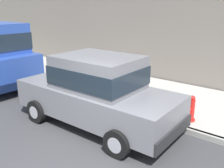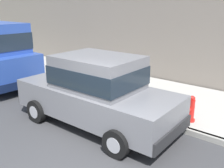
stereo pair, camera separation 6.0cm
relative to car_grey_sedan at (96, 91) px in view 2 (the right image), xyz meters
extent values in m
cube|color=gray|center=(1.09, -1.30, -0.91)|extent=(0.16, 64.00, 0.14)
cube|color=#A8A59E|center=(2.89, -1.30, -0.91)|extent=(3.60, 64.00, 0.14)
cube|color=slate|center=(0.00, 0.04, -0.28)|extent=(1.87, 4.53, 0.76)
cube|color=slate|center=(0.00, -0.06, 0.52)|extent=(1.62, 2.13, 0.84)
cube|color=#19232D|center=(0.00, -0.06, 0.45)|extent=(1.65, 2.17, 0.46)
cube|color=#252527|center=(-0.04, 2.24, -0.52)|extent=(1.77, 0.23, 0.28)
cube|color=#252527|center=(0.04, -2.16, -0.52)|extent=(1.77, 0.23, 0.28)
cylinder|color=black|center=(-0.92, 1.42, -0.66)|extent=(0.23, 0.64, 0.64)
cylinder|color=#9E9EA3|center=(-0.92, 1.42, -0.66)|extent=(0.25, 0.36, 0.35)
cylinder|color=black|center=(0.88, 1.45, -0.66)|extent=(0.23, 0.64, 0.64)
cylinder|color=#9E9EA3|center=(0.88, 1.45, -0.66)|extent=(0.25, 0.36, 0.35)
cylinder|color=black|center=(-0.88, -1.37, -0.66)|extent=(0.23, 0.64, 0.64)
cylinder|color=#9E9EA3|center=(-0.88, -1.37, -0.66)|extent=(0.25, 0.36, 0.35)
cylinder|color=black|center=(0.92, -1.34, -0.66)|extent=(0.23, 0.64, 0.64)
cylinder|color=#9E9EA3|center=(0.92, -1.34, -0.66)|extent=(0.25, 0.36, 0.35)
cube|color=#EAEACC|center=(-0.60, 2.26, -0.17)|extent=(0.28, 0.08, 0.14)
cube|color=#EAEACC|center=(0.52, 2.28, -0.17)|extent=(0.28, 0.08, 0.14)
cube|color=#0E1837|center=(0.00, 3.62, -0.52)|extent=(1.87, 0.26, 0.28)
cylinder|color=black|center=(0.97, 4.45, -0.66)|extent=(0.24, 0.65, 0.64)
cylinder|color=#9E9EA3|center=(0.97, 4.45, -0.66)|extent=(0.25, 0.36, 0.35)
ellipsoid|color=tan|center=(2.62, 0.75, -0.56)|extent=(0.35, 0.48, 0.20)
cylinder|color=tan|center=(2.73, 0.65, -0.75)|extent=(0.05, 0.05, 0.18)
cylinder|color=tan|center=(2.61, 0.60, -0.75)|extent=(0.05, 0.05, 0.18)
cylinder|color=tan|center=(2.62, 0.90, -0.75)|extent=(0.05, 0.05, 0.18)
cylinder|color=tan|center=(2.51, 0.85, -0.75)|extent=(0.05, 0.05, 0.18)
sphere|color=tan|center=(2.73, 0.48, -0.47)|extent=(0.17, 0.17, 0.17)
ellipsoid|color=brown|center=(2.76, 0.40, -0.49)|extent=(0.11, 0.13, 0.06)
cone|color=tan|center=(2.77, 0.51, -0.39)|extent=(0.06, 0.06, 0.07)
cone|color=tan|center=(2.68, 0.47, -0.39)|extent=(0.06, 0.06, 0.07)
cylinder|color=tan|center=(2.52, 0.99, -0.50)|extent=(0.08, 0.12, 0.13)
cylinder|color=red|center=(1.54, -2.01, -0.81)|extent=(0.24, 0.24, 0.06)
cylinder|color=red|center=(1.54, -2.01, -0.51)|extent=(0.17, 0.17, 0.55)
sphere|color=red|center=(1.54, -2.01, -0.19)|extent=(0.15, 0.15, 0.15)
cylinder|color=red|center=(1.42, -2.01, -0.48)|extent=(0.10, 0.07, 0.07)
cylinder|color=red|center=(1.66, -2.01, -0.48)|extent=(0.10, 0.07, 0.07)
cube|color=slate|center=(4.99, 3.79, 1.37)|extent=(0.50, 20.00, 4.71)
camera|label=1|loc=(-4.63, -4.24, 2.13)|focal=40.22mm
camera|label=2|loc=(-4.59, -4.28, 2.13)|focal=40.22mm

